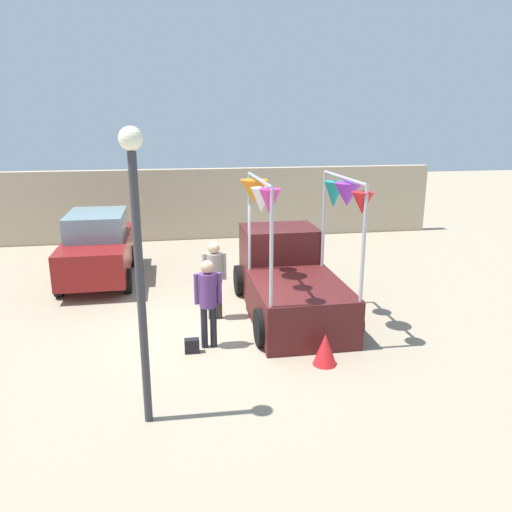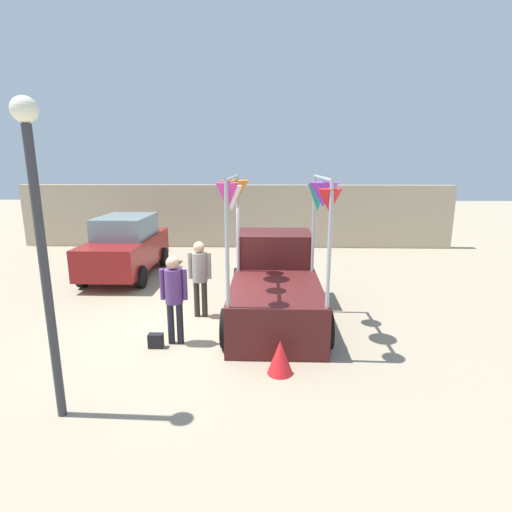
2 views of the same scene
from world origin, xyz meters
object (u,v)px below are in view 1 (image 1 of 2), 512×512
at_px(person_vendor, 214,273).
at_px(handbag, 192,346).
at_px(parked_car, 98,247).
at_px(vendor_truck, 288,274).
at_px(street_lamp, 137,241).
at_px(folded_kite_bundle_crimson, 325,349).
at_px(person_customer, 208,295).

distance_m(person_vendor, handbag, 1.98).
bearing_deg(parked_car, vendor_truck, -34.99).
bearing_deg(parked_car, street_lamp, -77.87).
bearing_deg(handbag, parked_car, 114.48).
distance_m(person_vendor, folded_kite_bundle_crimson, 3.19).
relative_size(parked_car, person_customer, 2.25).
height_order(vendor_truck, person_customer, vendor_truck).
bearing_deg(vendor_truck, person_vendor, -174.01).
distance_m(vendor_truck, folded_kite_bundle_crimson, 2.78).
xyz_separation_m(parked_car, street_lamp, (1.55, -7.19, 1.81)).
height_order(handbag, street_lamp, street_lamp).
distance_m(vendor_truck, person_customer, 2.56).
distance_m(parked_car, folded_kite_bundle_crimson, 7.59).
bearing_deg(person_vendor, street_lamp, -109.87).
bearing_deg(person_customer, vendor_truck, 39.28).
bearing_deg(person_vendor, handbag, -110.46).
xyz_separation_m(person_customer, handbag, (-0.35, -0.20, -0.94)).
bearing_deg(vendor_truck, handbag, -142.02).
relative_size(person_customer, handbag, 6.34).
bearing_deg(vendor_truck, folded_kite_bundle_crimson, -88.91).
relative_size(handbag, street_lamp, 0.07).
height_order(person_customer, folded_kite_bundle_crimson, person_customer).
bearing_deg(street_lamp, parked_car, 102.13).
bearing_deg(folded_kite_bundle_crimson, person_vendor, 124.83).
xyz_separation_m(person_customer, street_lamp, (-1.10, -2.34, 1.68)).
relative_size(vendor_truck, handbag, 14.50).
bearing_deg(handbag, vendor_truck, 37.98).
distance_m(person_vendor, street_lamp, 4.35).
xyz_separation_m(vendor_truck, parked_car, (-4.62, 3.24, 0.05)).
height_order(person_vendor, folded_kite_bundle_crimson, person_vendor).
relative_size(parked_car, street_lamp, 0.94).
height_order(person_customer, street_lamp, street_lamp).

